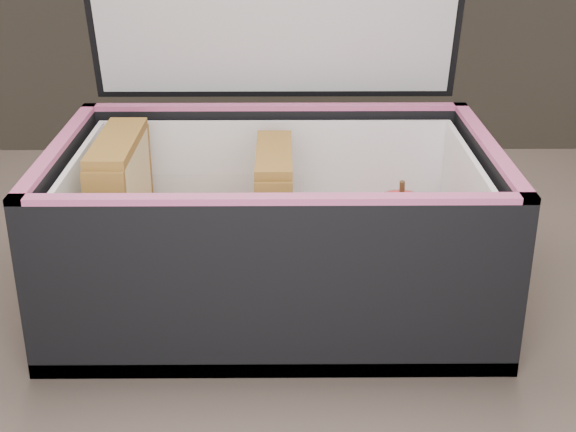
{
  "coord_description": "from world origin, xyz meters",
  "views": [
    {
      "loc": [
        -0.02,
        -0.5,
        1.06
      ],
      "look_at": [
        -0.02,
        0.05,
        0.81
      ],
      "focal_mm": 50.0,
      "sensor_mm": 36.0,
      "label": 1
    }
  ],
  "objects": [
    {
      "name": "paper_napkin",
      "position": [
        0.07,
        0.06,
        0.77
      ],
      "size": [
        0.07,
        0.07,
        0.01
      ],
      "primitive_type": "cube",
      "rotation": [
        0.0,
        0.0,
        0.01
      ],
      "color": "white",
      "rests_on": "lunch_bag"
    },
    {
      "name": "red_apple",
      "position": [
        0.07,
        0.05,
        0.8
      ],
      "size": [
        0.08,
        0.08,
        0.07
      ],
      "rotation": [
        0.0,
        0.0,
        -0.28
      ],
      "color": "#980313",
      "rests_on": "paper_napkin"
    },
    {
      "name": "plastic_tub",
      "position": [
        -0.09,
        0.05,
        0.8
      ],
      "size": [
        0.16,
        0.11,
        0.07
      ],
      "primitive_type": null,
      "color": "white",
      "rests_on": "lunch_bag"
    },
    {
      "name": "sandwich_right",
      "position": [
        -0.03,
        0.05,
        0.82
      ],
      "size": [
        0.03,
        0.09,
        0.1
      ],
      "color": "#DAC188",
      "rests_on": "plastic_tub"
    },
    {
      "name": "kitchen_table",
      "position": [
        0.0,
        0.0,
        0.66
      ],
      "size": [
        1.2,
        0.8,
        0.75
      ],
      "color": "brown",
      "rests_on": "ground"
    },
    {
      "name": "sandwich_left",
      "position": [
        -0.14,
        0.05,
        0.82
      ],
      "size": [
        0.03,
        0.1,
        0.11
      ],
      "color": "#DAC188",
      "rests_on": "plastic_tub"
    },
    {
      "name": "lunch_bag",
      "position": [
        -0.03,
        0.05,
        0.82
      ],
      "size": [
        0.32,
        0.26,
        0.32
      ],
      "color": "black",
      "rests_on": "kitchen_table"
    },
    {
      "name": "carrot_sticks",
      "position": [
        -0.09,
        0.03,
        0.78
      ],
      "size": [
        0.06,
        0.14,
        0.03
      ],
      "color": "#D3601C",
      "rests_on": "plastic_tub"
    }
  ]
}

